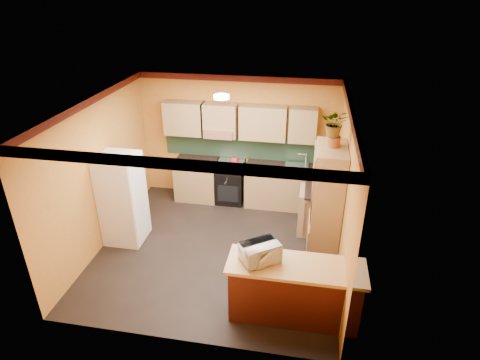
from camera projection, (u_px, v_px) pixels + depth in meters
name	position (u px, v px, depth m)	size (l,w,h in m)	color
room_shell	(219.00, 136.00, 6.61)	(4.24, 4.24, 2.72)	black
base_cabinets_back	(259.00, 185.00, 8.62)	(3.65, 0.60, 0.88)	tan
countertop_back	(259.00, 166.00, 8.41)	(3.65, 0.62, 0.04)	black
stove	(230.00, 182.00, 8.71)	(0.58, 0.58, 0.91)	black
kettle	(234.00, 160.00, 8.40)	(0.17, 0.17, 0.18)	red
sink	(297.00, 167.00, 8.27)	(0.48, 0.40, 0.03)	silver
base_cabinets_right	(320.00, 212.00, 7.64)	(0.60, 0.80, 0.88)	tan
countertop_right	(322.00, 190.00, 7.43)	(0.62, 0.80, 0.04)	black
fridge	(122.00, 199.00, 7.24)	(0.68, 0.66, 1.70)	white
pantry	(326.00, 206.00, 6.62)	(0.48, 0.90, 2.10)	tan
fern_pot	(333.00, 141.00, 6.15)	(0.22, 0.22, 0.16)	brown
fern	(335.00, 123.00, 6.02)	(0.39, 0.34, 0.43)	tan
breakfast_bar	(294.00, 292.00, 5.68)	(1.80, 0.55, 0.88)	#501A12
bar_top	(296.00, 266.00, 5.47)	(1.90, 0.65, 0.05)	tan
microwave	(260.00, 253.00, 5.47)	(0.51, 0.35, 0.28)	white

